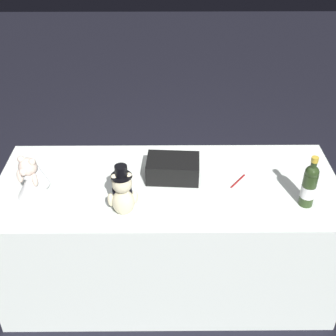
% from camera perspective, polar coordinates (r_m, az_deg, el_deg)
% --- Properties ---
extents(ground_plane, '(12.00, 12.00, 0.00)m').
position_cam_1_polar(ground_plane, '(2.90, 0.00, -13.79)').
color(ground_plane, black).
extents(reception_table, '(1.84, 0.77, 0.74)m').
position_cam_1_polar(reception_table, '(2.63, 0.00, -8.44)').
color(reception_table, white).
rests_on(reception_table, ground_plane).
extents(teddy_bear_groom, '(0.15, 0.14, 0.28)m').
position_cam_1_polar(teddy_bear_groom, '(2.15, -5.80, -3.29)').
color(teddy_bear_groom, beige).
rests_on(teddy_bear_groom, reception_table).
extents(teddy_bear_bride, '(0.18, 0.21, 0.23)m').
position_cam_1_polar(teddy_bear_bride, '(2.37, -16.89, -1.19)').
color(teddy_bear_bride, white).
rests_on(teddy_bear_bride, reception_table).
extents(champagne_bottle, '(0.07, 0.07, 0.28)m').
position_cam_1_polar(champagne_bottle, '(2.29, 17.53, -2.08)').
color(champagne_bottle, '#293D1C').
rests_on(champagne_bottle, reception_table).
extents(signing_pen, '(0.10, 0.12, 0.01)m').
position_cam_1_polar(signing_pen, '(2.43, 8.83, -1.71)').
color(signing_pen, maroon).
rests_on(signing_pen, reception_table).
extents(gift_case_black, '(0.29, 0.21, 0.11)m').
position_cam_1_polar(gift_case_black, '(2.41, 0.63, -0.05)').
color(gift_case_black, black).
rests_on(gift_case_black, reception_table).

